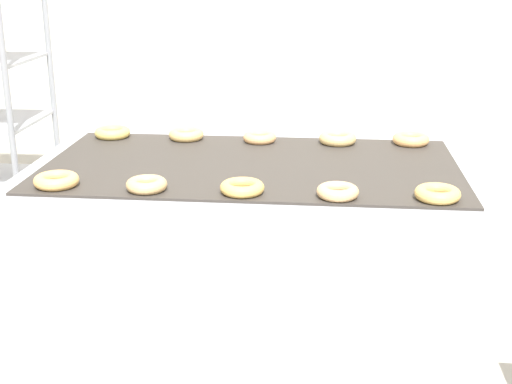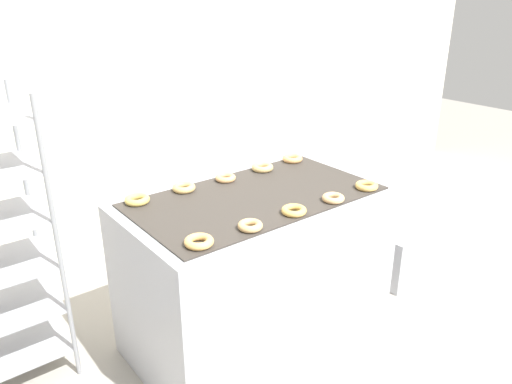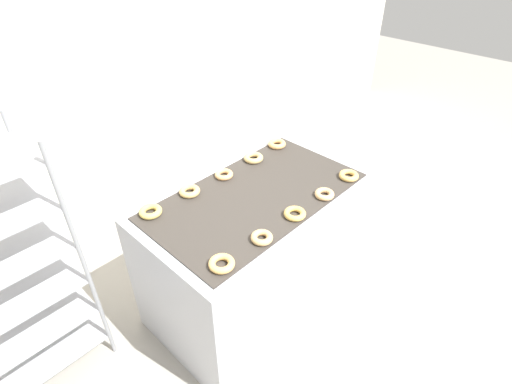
{
  "view_description": "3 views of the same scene",
  "coord_description": "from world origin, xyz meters",
  "px_view_note": "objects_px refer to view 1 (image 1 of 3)",
  "views": [
    {
      "loc": [
        0.23,
        -1.49,
        1.53
      ],
      "look_at": [
        0.0,
        0.8,
        0.77
      ],
      "focal_mm": 50.0,
      "sensor_mm": 36.0,
      "label": 1
    },
    {
      "loc": [
        -1.49,
        -1.25,
        1.92
      ],
      "look_at": [
        0.0,
        0.65,
        0.93
      ],
      "focal_mm": 35.0,
      "sensor_mm": 36.0,
      "label": 2
    },
    {
      "loc": [
        -1.37,
        -0.66,
        2.3
      ],
      "look_at": [
        0.0,
        0.65,
        0.93
      ],
      "focal_mm": 28.0,
      "sensor_mm": 36.0,
      "label": 3
    }
  ],
  "objects_px": {
    "fryer_machine": "(252,294)",
    "donut_far_leftmost": "(113,132)",
    "donut_far_right": "(338,138)",
    "donut_far_rightmost": "(411,139)",
    "donut_near_leftmost": "(56,180)",
    "donut_near_center": "(242,187)",
    "donut_near_rightmost": "(438,194)",
    "donut_far_center": "(260,137)",
    "donut_near_left": "(147,185)",
    "donut_far_left": "(186,134)",
    "donut_near_right": "(338,192)"
  },
  "relations": [
    {
      "from": "donut_near_leftmost",
      "to": "donut_far_right",
      "type": "bearing_deg",
      "value": 35.27
    },
    {
      "from": "donut_far_leftmost",
      "to": "donut_far_center",
      "type": "xyz_separation_m",
      "value": [
        0.54,
        -0.02,
        -0.0
      ]
    },
    {
      "from": "donut_far_leftmost",
      "to": "donut_far_left",
      "type": "height_order",
      "value": "same"
    },
    {
      "from": "fryer_machine",
      "to": "donut_near_center",
      "type": "relative_size",
      "value": 11.42
    },
    {
      "from": "donut_near_center",
      "to": "donut_far_right",
      "type": "relative_size",
      "value": 0.95
    },
    {
      "from": "donut_near_leftmost",
      "to": "donut_near_right",
      "type": "bearing_deg",
      "value": -1.48
    },
    {
      "from": "donut_near_rightmost",
      "to": "donut_far_center",
      "type": "xyz_separation_m",
      "value": [
        -0.53,
        0.57,
        -0.0
      ]
    },
    {
      "from": "fryer_machine",
      "to": "donut_far_rightmost",
      "type": "relative_size",
      "value": 11.13
    },
    {
      "from": "donut_near_rightmost",
      "to": "donut_far_left",
      "type": "xyz_separation_m",
      "value": [
        -0.8,
        0.59,
        0.0
      ]
    },
    {
      "from": "donut_near_center",
      "to": "donut_far_right",
      "type": "height_order",
      "value": "donut_far_right"
    },
    {
      "from": "donut_far_right",
      "to": "donut_near_rightmost",
      "type": "bearing_deg",
      "value": -65.82
    },
    {
      "from": "fryer_machine",
      "to": "donut_far_leftmost",
      "type": "xyz_separation_m",
      "value": [
        -0.53,
        0.3,
        0.47
      ]
    },
    {
      "from": "donut_near_right",
      "to": "donut_far_leftmost",
      "type": "xyz_separation_m",
      "value": [
        -0.8,
        0.6,
        0.0
      ]
    },
    {
      "from": "donut_near_center",
      "to": "donut_near_rightmost",
      "type": "distance_m",
      "value": 0.53
    },
    {
      "from": "donut_near_leftmost",
      "to": "donut_near_rightmost",
      "type": "relative_size",
      "value": 1.04
    },
    {
      "from": "donut_far_center",
      "to": "donut_far_right",
      "type": "height_order",
      "value": "donut_far_right"
    },
    {
      "from": "donut_near_rightmost",
      "to": "donut_far_center",
      "type": "bearing_deg",
      "value": 132.72
    },
    {
      "from": "donut_far_center",
      "to": "donut_far_right",
      "type": "relative_size",
      "value": 0.89
    },
    {
      "from": "donut_near_left",
      "to": "donut_near_rightmost",
      "type": "distance_m",
      "value": 0.8
    },
    {
      "from": "donut_near_left",
      "to": "fryer_machine",
      "type": "bearing_deg",
      "value": 48.05
    },
    {
      "from": "donut_near_center",
      "to": "donut_near_rightmost",
      "type": "xyz_separation_m",
      "value": [
        0.53,
        -0.0,
        0.0
      ]
    },
    {
      "from": "donut_far_center",
      "to": "donut_near_leftmost",
      "type": "bearing_deg",
      "value": -133.39
    },
    {
      "from": "donut_near_leftmost",
      "to": "donut_near_rightmost",
      "type": "bearing_deg",
      "value": -0.75
    },
    {
      "from": "donut_near_left",
      "to": "donut_far_rightmost",
      "type": "bearing_deg",
      "value": 36.9
    },
    {
      "from": "donut_near_rightmost",
      "to": "donut_near_leftmost",
      "type": "bearing_deg",
      "value": 179.25
    },
    {
      "from": "donut_near_center",
      "to": "donut_far_rightmost",
      "type": "relative_size",
      "value": 0.97
    },
    {
      "from": "donut_near_leftmost",
      "to": "donut_far_leftmost",
      "type": "distance_m",
      "value": 0.58
    },
    {
      "from": "donut_near_leftmost",
      "to": "donut_far_left",
      "type": "xyz_separation_m",
      "value": [
        0.26,
        0.57,
        0.0
      ]
    },
    {
      "from": "donut_far_left",
      "to": "donut_far_rightmost",
      "type": "xyz_separation_m",
      "value": [
        0.79,
        0.01,
        0.0
      ]
    },
    {
      "from": "fryer_machine",
      "to": "donut_far_right",
      "type": "bearing_deg",
      "value": 46.34
    },
    {
      "from": "donut_near_left",
      "to": "donut_near_leftmost",
      "type": "bearing_deg",
      "value": 177.3
    },
    {
      "from": "donut_far_center",
      "to": "donut_far_rightmost",
      "type": "distance_m",
      "value": 0.52
    },
    {
      "from": "fryer_machine",
      "to": "donut_near_right",
      "type": "relative_size",
      "value": 12.2
    },
    {
      "from": "fryer_machine",
      "to": "donut_far_leftmost",
      "type": "relative_size",
      "value": 11.03
    },
    {
      "from": "fryer_machine",
      "to": "donut_near_leftmost",
      "type": "distance_m",
      "value": 0.76
    },
    {
      "from": "donut_near_center",
      "to": "donut_far_leftmost",
      "type": "relative_size",
      "value": 0.97
    },
    {
      "from": "donut_near_center",
      "to": "donut_far_right",
      "type": "distance_m",
      "value": 0.64
    },
    {
      "from": "donut_far_right",
      "to": "donut_far_rightmost",
      "type": "relative_size",
      "value": 1.03
    },
    {
      "from": "donut_near_rightmost",
      "to": "fryer_machine",
      "type": "bearing_deg",
      "value": 151.08
    },
    {
      "from": "donut_far_left",
      "to": "fryer_machine",
      "type": "bearing_deg",
      "value": -47.88
    },
    {
      "from": "donut_near_rightmost",
      "to": "donut_far_center",
      "type": "height_order",
      "value": "donut_near_rightmost"
    },
    {
      "from": "donut_far_rightmost",
      "to": "donut_far_center",
      "type": "bearing_deg",
      "value": -177.95
    },
    {
      "from": "donut_near_right",
      "to": "donut_far_center",
      "type": "height_order",
      "value": "same"
    },
    {
      "from": "fryer_machine",
      "to": "donut_far_rightmost",
      "type": "height_order",
      "value": "donut_far_rightmost"
    },
    {
      "from": "fryer_machine",
      "to": "donut_near_right",
      "type": "bearing_deg",
      "value": -48.5
    },
    {
      "from": "donut_far_rightmost",
      "to": "donut_near_leftmost",
      "type": "bearing_deg",
      "value": -151.17
    },
    {
      "from": "fryer_machine",
      "to": "donut_far_leftmost",
      "type": "distance_m",
      "value": 0.77
    },
    {
      "from": "donut_near_right",
      "to": "donut_near_rightmost",
      "type": "relative_size",
      "value": 0.94
    },
    {
      "from": "donut_near_rightmost",
      "to": "donut_far_right",
      "type": "height_order",
      "value": "donut_far_right"
    },
    {
      "from": "donut_near_rightmost",
      "to": "donut_near_center",
      "type": "bearing_deg",
      "value": 179.61
    }
  ]
}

